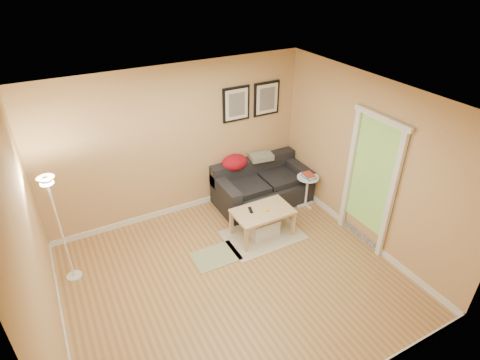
{
  "coord_description": "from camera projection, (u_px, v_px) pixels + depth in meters",
  "views": [
    {
      "loc": [
        -1.84,
        -3.61,
        4.07
      ],
      "look_at": [
        0.55,
        0.85,
        1.05
      ],
      "focal_mm": 29.23,
      "sensor_mm": 36.0,
      "label": 1
    }
  ],
  "objects": [
    {
      "name": "side_table",
      "position": [
        307.0,
        191.0,
        7.03
      ],
      "size": [
        0.39,
        0.39,
        0.6
      ],
      "primitive_type": null,
      "color": "white",
      "rests_on": "ground"
    },
    {
      "name": "baseboard_left",
      "position": [
        67.0,
        341.0,
        4.63
      ],
      "size": [
        0.02,
        4.0,
        0.1
      ],
      "primitive_type": "cube",
      "color": "white",
      "rests_on": "ground"
    },
    {
      "name": "wall_front",
      "position": [
        339.0,
        319.0,
        3.38
      ],
      "size": [
        4.5,
        0.0,
        4.5
      ],
      "primitive_type": "plane",
      "rotation": [
        -1.57,
        0.0,
        0.0
      ],
      "color": "tan",
      "rests_on": "ground"
    },
    {
      "name": "storage_bin",
      "position": [
        263.0,
        227.0,
        6.38
      ],
      "size": [
        0.48,
        0.35,
        0.29
      ],
      "primitive_type": null,
      "color": "white",
      "rests_on": "ground"
    },
    {
      "name": "baseboard_right",
      "position": [
        354.0,
        230.0,
        6.45
      ],
      "size": [
        0.02,
        4.0,
        0.1
      ],
      "primitive_type": "cube",
      "color": "white",
      "rests_on": "ground"
    },
    {
      "name": "remote_control",
      "position": [
        251.0,
        210.0,
        6.2
      ],
      "size": [
        0.09,
        0.17,
        0.02
      ],
      "primitive_type": "cube",
      "rotation": [
        0.0,
        0.0,
        -0.27
      ],
      "color": "black",
      "rests_on": "coffee_table"
    },
    {
      "name": "green_runner",
      "position": [
        216.0,
        256.0,
        5.97
      ],
      "size": [
        0.7,
        0.5,
        0.01
      ],
      "primitive_type": "cube",
      "color": "#668C4C",
      "rests_on": "ground"
    },
    {
      "name": "red_throw",
      "position": [
        235.0,
        162.0,
        6.97
      ],
      "size": [
        0.48,
        0.36,
        0.28
      ],
      "primitive_type": null,
      "color": "#A70F25",
      "rests_on": "sofa"
    },
    {
      "name": "sofa",
      "position": [
        263.0,
        184.0,
        7.09
      ],
      "size": [
        1.7,
        0.9,
        0.75
      ],
      "primitive_type": null,
      "color": "black",
      "rests_on": "ground"
    },
    {
      "name": "book_stack",
      "position": [
        309.0,
        176.0,
        6.84
      ],
      "size": [
        0.21,
        0.26,
        0.07
      ],
      "primitive_type": null,
      "rotation": [
        0.0,
        0.0,
        0.15
      ],
      "color": "teal",
      "rests_on": "side_table"
    },
    {
      "name": "plaid_throw",
      "position": [
        261.0,
        157.0,
        7.13
      ],
      "size": [
        0.45,
        0.32,
        0.1
      ],
      "primitive_type": null,
      "rotation": [
        0.0,
        0.0,
        -0.14
      ],
      "color": "tan",
      "rests_on": "sofa"
    },
    {
      "name": "area_rug",
      "position": [
        263.0,
        235.0,
        6.41
      ],
      "size": [
        1.25,
        0.85,
        0.01
      ],
      "primitive_type": "cube",
      "color": "beige",
      "rests_on": "ground"
    },
    {
      "name": "wall_back",
      "position": [
        178.0,
        144.0,
        6.41
      ],
      "size": [
        4.5,
        0.0,
        4.5
      ],
      "primitive_type": "plane",
      "rotation": [
        1.57,
        0.0,
        0.0
      ],
      "color": "tan",
      "rests_on": "ground"
    },
    {
      "name": "wall_right",
      "position": [
        367.0,
        164.0,
        5.81
      ],
      "size": [
        0.0,
        4.0,
        4.0
      ],
      "primitive_type": "plane",
      "rotation": [
        1.57,
        0.0,
        -1.57
      ],
      "color": "tan",
      "rests_on": "ground"
    },
    {
      "name": "tape_roll",
      "position": [
        267.0,
        210.0,
        6.19
      ],
      "size": [
        0.07,
        0.07,
        0.03
      ],
      "primitive_type": "cylinder",
      "color": "yellow",
      "rests_on": "coffee_table"
    },
    {
      "name": "ceiling",
      "position": [
        232.0,
        105.0,
        4.23
      ],
      "size": [
        4.5,
        4.5,
        0.0
      ],
      "primitive_type": "plane",
      "rotation": [
        3.14,
        0.0,
        0.0
      ],
      "color": "white",
      "rests_on": "wall_back"
    },
    {
      "name": "wall_left",
      "position": [
        38.0,
        263.0,
        3.99
      ],
      "size": [
        0.0,
        4.0,
        4.0
      ],
      "primitive_type": "plane",
      "rotation": [
        1.57,
        0.0,
        1.57
      ],
      "color": "tan",
      "rests_on": "ground"
    },
    {
      "name": "framed_print_left",
      "position": [
        236.0,
        104.0,
        6.58
      ],
      "size": [
        0.5,
        0.04,
        0.6
      ],
      "primitive_type": null,
      "color": "black",
      "rests_on": "wall_back"
    },
    {
      "name": "framed_print_right",
      "position": [
        267.0,
        99.0,
        6.82
      ],
      "size": [
        0.5,
        0.04,
        0.6
      ],
      "primitive_type": null,
      "color": "black",
      "rests_on": "wall_back"
    },
    {
      "name": "baseboard_back",
      "position": [
        183.0,
        206.0,
        7.05
      ],
      "size": [
        4.5,
        0.02,
        0.1
      ],
      "primitive_type": "cube",
      "color": "white",
      "rests_on": "ground"
    },
    {
      "name": "doorway",
      "position": [
        369.0,
        185.0,
        5.82
      ],
      "size": [
        0.12,
        1.01,
        2.13
      ],
      "primitive_type": null,
      "color": "white",
      "rests_on": "ground"
    },
    {
      "name": "floor_lamp",
      "position": [
        62.0,
        233.0,
        5.21
      ],
      "size": [
        0.22,
        0.22,
        1.66
      ],
      "primitive_type": null,
      "color": "white",
      "rests_on": "ground"
    },
    {
      "name": "coffee_table",
      "position": [
        262.0,
        222.0,
        6.33
      ],
      "size": [
        1.09,
        0.88,
        0.47
      ],
      "primitive_type": null,
      "rotation": [
        0.0,
        0.0,
        0.37
      ],
      "color": "#D9B384",
      "rests_on": "ground"
    },
    {
      "name": "floor",
      "position": [
        234.0,
        279.0,
        5.56
      ],
      "size": [
        4.5,
        4.5,
        0.0
      ],
      "primitive_type": "plane",
      "color": "#B1874B",
      "rests_on": "ground"
    }
  ]
}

